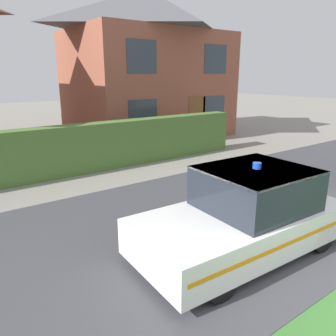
{
  "coord_description": "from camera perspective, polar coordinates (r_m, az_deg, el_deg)",
  "views": [
    {
      "loc": [
        -4.15,
        -1.06,
        3.06
      ],
      "look_at": [
        -0.01,
        4.63,
        1.05
      ],
      "focal_mm": 35.0,
      "sensor_mm": 36.0,
      "label": 1
    }
  ],
  "objects": [
    {
      "name": "garden_hedge",
      "position": [
        10.96,
        -13.1,
        3.52
      ],
      "size": [
        11.72,
        0.62,
        1.56
      ],
      "primitive_type": "cube",
      "color": "#4C7233",
      "rests_on": "ground"
    },
    {
      "name": "road_strip",
      "position": [
        7.1,
        3.92,
        -9.55
      ],
      "size": [
        28.0,
        5.97,
        0.01
      ],
      "primitive_type": "cube",
      "color": "#424247",
      "rests_on": "ground"
    },
    {
      "name": "police_car",
      "position": [
        5.98,
        13.32,
        -7.85
      ],
      "size": [
        3.95,
        1.95,
        1.59
      ],
      "rotation": [
        0.0,
        0.0,
        3.1
      ],
      "color": "black",
      "rests_on": "road_strip"
    },
    {
      "name": "house_right",
      "position": [
        17.24,
        -3.53,
        17.57
      ],
      "size": [
        7.75,
        5.73,
        6.98
      ],
      "color": "#93513D",
      "rests_on": "ground"
    }
  ]
}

